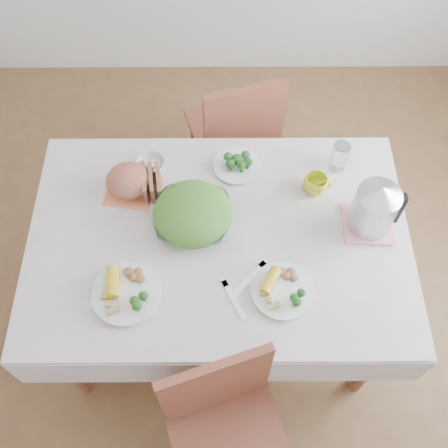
{
  "coord_description": "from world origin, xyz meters",
  "views": [
    {
      "loc": [
        0.01,
        -1.03,
        2.54
      ],
      "look_at": [
        0.02,
        0.02,
        0.82
      ],
      "focal_mm": 42.0,
      "sensor_mm": 36.0,
      "label": 1
    }
  ],
  "objects_px": {
    "chair_far": "(232,127)",
    "salad_bowl": "(193,217)",
    "dining_table": "(220,278)",
    "dinner_plate_left": "(127,293)",
    "dinner_plate_right": "(282,291)",
    "electric_kettle": "(374,208)",
    "yellow_mug": "(315,184)"
  },
  "relations": [
    {
      "from": "chair_far",
      "to": "salad_bowl",
      "type": "bearing_deg",
      "value": 60.38
    },
    {
      "from": "dining_table",
      "to": "dinner_plate_left",
      "type": "height_order",
      "value": "dinner_plate_left"
    },
    {
      "from": "chair_far",
      "to": "dinner_plate_right",
      "type": "bearing_deg",
      "value": 81.59
    },
    {
      "from": "electric_kettle",
      "to": "dinner_plate_left",
      "type": "bearing_deg",
      "value": -170.74
    },
    {
      "from": "salad_bowl",
      "to": "dining_table",
      "type": "bearing_deg",
      "value": -32.67
    },
    {
      "from": "chair_far",
      "to": "dinner_plate_left",
      "type": "height_order",
      "value": "chair_far"
    },
    {
      "from": "yellow_mug",
      "to": "electric_kettle",
      "type": "xyz_separation_m",
      "value": [
        0.2,
        -0.17,
        0.08
      ]
    },
    {
      "from": "chair_far",
      "to": "yellow_mug",
      "type": "bearing_deg",
      "value": 101.04
    },
    {
      "from": "salad_bowl",
      "to": "electric_kettle",
      "type": "xyz_separation_m",
      "value": [
        0.69,
        -0.01,
        0.09
      ]
    },
    {
      "from": "dinner_plate_left",
      "to": "yellow_mug",
      "type": "relative_size",
      "value": 2.61
    },
    {
      "from": "dinner_plate_left",
      "to": "chair_far",
      "type": "bearing_deg",
      "value": 69.54
    },
    {
      "from": "dinner_plate_left",
      "to": "electric_kettle",
      "type": "height_order",
      "value": "electric_kettle"
    },
    {
      "from": "chair_far",
      "to": "dinner_plate_left",
      "type": "bearing_deg",
      "value": 52.17
    },
    {
      "from": "dinner_plate_left",
      "to": "salad_bowl",
      "type": "bearing_deg",
      "value": 52.97
    },
    {
      "from": "dining_table",
      "to": "yellow_mug",
      "type": "distance_m",
      "value": 0.62
    },
    {
      "from": "electric_kettle",
      "to": "dining_table",
      "type": "bearing_deg",
      "value": 176.36
    },
    {
      "from": "chair_far",
      "to": "electric_kettle",
      "type": "relative_size",
      "value": 3.88
    },
    {
      "from": "yellow_mug",
      "to": "chair_far",
      "type": "bearing_deg",
      "value": 118.41
    },
    {
      "from": "chair_far",
      "to": "yellow_mug",
      "type": "relative_size",
      "value": 9.18
    },
    {
      "from": "dinner_plate_right",
      "to": "electric_kettle",
      "type": "bearing_deg",
      "value": 39.11
    },
    {
      "from": "dinner_plate_right",
      "to": "yellow_mug",
      "type": "height_order",
      "value": "yellow_mug"
    },
    {
      "from": "electric_kettle",
      "to": "salad_bowl",
      "type": "bearing_deg",
      "value": 170.23
    },
    {
      "from": "chair_far",
      "to": "electric_kettle",
      "type": "xyz_separation_m",
      "value": [
        0.53,
        -0.78,
        0.42
      ]
    },
    {
      "from": "yellow_mug",
      "to": "salad_bowl",
      "type": "bearing_deg",
      "value": -162.75
    },
    {
      "from": "chair_far",
      "to": "dinner_plate_left",
      "type": "relative_size",
      "value": 3.52
    },
    {
      "from": "chair_far",
      "to": "dinner_plate_right",
      "type": "height_order",
      "value": "chair_far"
    },
    {
      "from": "dinner_plate_right",
      "to": "electric_kettle",
      "type": "xyz_separation_m",
      "value": [
        0.36,
        0.29,
        0.11
      ]
    },
    {
      "from": "dinner_plate_right",
      "to": "dinner_plate_left",
      "type": "bearing_deg",
      "value": -179.2
    },
    {
      "from": "salad_bowl",
      "to": "yellow_mug",
      "type": "height_order",
      "value": "yellow_mug"
    },
    {
      "from": "dining_table",
      "to": "dinner_plate_right",
      "type": "xyz_separation_m",
      "value": [
        0.23,
        -0.24,
        0.4
      ]
    },
    {
      "from": "dining_table",
      "to": "dinner_plate_left",
      "type": "distance_m",
      "value": 0.58
    },
    {
      "from": "electric_kettle",
      "to": "chair_far",
      "type": "bearing_deg",
      "value": 115.45
    }
  ]
}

